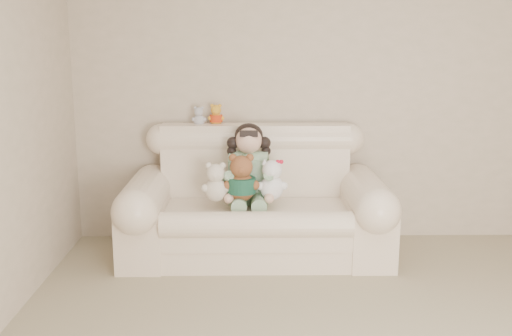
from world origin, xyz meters
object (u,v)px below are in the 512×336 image
(seated_child, at_px, (249,163))
(cream_teddy, at_px, (216,178))
(sofa, at_px, (256,194))
(white_cat, at_px, (272,176))
(brown_teddy, at_px, (241,173))

(seated_child, relative_size, cream_teddy, 1.85)
(sofa, bearing_deg, white_cat, -39.46)
(sofa, xyz_separation_m, cream_teddy, (-0.31, -0.13, 0.16))
(brown_teddy, height_order, cream_teddy, brown_teddy)
(sofa, bearing_deg, cream_teddy, -156.40)
(sofa, distance_m, brown_teddy, 0.27)
(sofa, xyz_separation_m, seated_child, (-0.05, 0.08, 0.23))
(seated_child, relative_size, white_cat, 1.73)
(sofa, relative_size, seated_child, 3.19)
(brown_teddy, distance_m, cream_teddy, 0.20)
(seated_child, bearing_deg, cream_teddy, -131.78)
(sofa, height_order, cream_teddy, sofa)
(brown_teddy, relative_size, cream_teddy, 1.22)
(sofa, xyz_separation_m, brown_teddy, (-0.11, -0.13, 0.20))
(sofa, bearing_deg, seated_child, 124.41)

